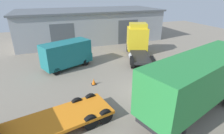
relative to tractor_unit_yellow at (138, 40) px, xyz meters
name	(u,v)px	position (x,y,z in m)	size (l,w,h in m)	color
ground_plane	(146,93)	(-3.80, -8.83, -1.83)	(60.00, 60.00, 0.00)	gray
warehouse_building	(90,25)	(-3.80, 9.71, 0.63)	(22.63, 9.59, 4.91)	#93999E
tractor_unit_yellow	(138,40)	(0.00, 0.00, 0.00)	(4.70, 7.24, 3.92)	yellow
container_trailer_green	(201,79)	(-2.09, -12.04, 0.72)	(9.48, 5.10, 4.02)	#28843D
flatbed_truck_grey	(0,129)	(-13.43, -10.95, -0.58)	(8.48, 3.98, 2.65)	gray
delivery_van_teal	(68,54)	(-8.88, -1.23, -0.34)	(5.49, 3.85, 2.78)	#197075
traffic_cone	(94,82)	(-7.37, -5.94, -1.58)	(0.40, 0.40, 0.55)	black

